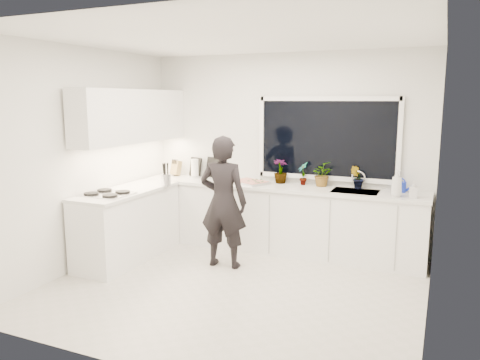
% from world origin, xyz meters
% --- Properties ---
extents(floor, '(4.00, 3.50, 0.02)m').
position_xyz_m(floor, '(0.00, 0.00, -0.01)').
color(floor, beige).
rests_on(floor, ground).
extents(wall_back, '(4.00, 0.02, 2.70)m').
position_xyz_m(wall_back, '(0.00, 1.76, 1.35)').
color(wall_back, white).
rests_on(wall_back, ground).
extents(wall_left, '(0.02, 3.50, 2.70)m').
position_xyz_m(wall_left, '(-2.01, 0.00, 1.35)').
color(wall_left, white).
rests_on(wall_left, ground).
extents(wall_right, '(0.02, 3.50, 2.70)m').
position_xyz_m(wall_right, '(2.01, 0.00, 1.35)').
color(wall_right, white).
rests_on(wall_right, ground).
extents(ceiling, '(4.00, 3.50, 0.02)m').
position_xyz_m(ceiling, '(0.00, 0.00, 2.71)').
color(ceiling, white).
rests_on(ceiling, wall_back).
extents(window, '(1.80, 0.02, 1.00)m').
position_xyz_m(window, '(0.60, 1.73, 1.55)').
color(window, black).
rests_on(window, wall_back).
extents(base_cabinets_back, '(3.92, 0.58, 0.88)m').
position_xyz_m(base_cabinets_back, '(0.00, 1.45, 0.44)').
color(base_cabinets_back, white).
rests_on(base_cabinets_back, floor).
extents(base_cabinets_left, '(0.58, 1.60, 0.88)m').
position_xyz_m(base_cabinets_left, '(-1.67, 0.35, 0.44)').
color(base_cabinets_left, white).
rests_on(base_cabinets_left, floor).
extents(countertop_back, '(3.94, 0.62, 0.04)m').
position_xyz_m(countertop_back, '(0.00, 1.44, 0.90)').
color(countertop_back, silver).
rests_on(countertop_back, base_cabinets_back).
extents(countertop_left, '(0.62, 1.60, 0.04)m').
position_xyz_m(countertop_left, '(-1.67, 0.35, 0.90)').
color(countertop_left, silver).
rests_on(countertop_left, base_cabinets_left).
extents(upper_cabinets, '(0.34, 2.10, 0.70)m').
position_xyz_m(upper_cabinets, '(-1.79, 0.70, 1.85)').
color(upper_cabinets, white).
rests_on(upper_cabinets, wall_left).
extents(sink, '(0.58, 0.42, 0.14)m').
position_xyz_m(sink, '(1.05, 1.45, 0.87)').
color(sink, silver).
rests_on(sink, countertop_back).
extents(faucet, '(0.03, 0.03, 0.22)m').
position_xyz_m(faucet, '(1.05, 1.65, 1.03)').
color(faucet, silver).
rests_on(faucet, countertop_back).
extents(stovetop, '(0.56, 0.48, 0.03)m').
position_xyz_m(stovetop, '(-1.69, -0.00, 0.94)').
color(stovetop, black).
rests_on(stovetop, countertop_left).
extents(person, '(0.63, 0.44, 1.64)m').
position_xyz_m(person, '(-0.40, 0.60, 0.82)').
color(person, black).
rests_on(person, floor).
extents(pizza_tray, '(0.60, 0.53, 0.03)m').
position_xyz_m(pizza_tray, '(-0.39, 1.42, 0.94)').
color(pizza_tray, '#B6B6BA').
rests_on(pizza_tray, countertop_back).
extents(pizza, '(0.54, 0.48, 0.01)m').
position_xyz_m(pizza, '(-0.39, 1.42, 0.95)').
color(pizza, '#B1171E').
rests_on(pizza, pizza_tray).
extents(watering_can, '(0.16, 0.16, 0.13)m').
position_xyz_m(watering_can, '(1.58, 1.61, 0.98)').
color(watering_can, '#142ABC').
rests_on(watering_can, countertop_back).
extents(paper_towel_roll, '(0.12, 0.12, 0.26)m').
position_xyz_m(paper_towel_roll, '(-1.33, 1.55, 1.05)').
color(paper_towel_roll, white).
rests_on(paper_towel_roll, countertop_back).
extents(knife_block, '(0.15, 0.12, 0.22)m').
position_xyz_m(knife_block, '(-1.68, 1.59, 1.03)').
color(knife_block, olive).
rests_on(knife_block, countertop_back).
extents(utensil_crock, '(0.14, 0.14, 0.16)m').
position_xyz_m(utensil_crock, '(-1.35, 0.80, 1.00)').
color(utensil_crock, '#B9B8BD').
rests_on(utensil_crock, countertop_left).
extents(picture_frame_large, '(0.22, 0.08, 0.28)m').
position_xyz_m(picture_frame_large, '(-1.39, 1.69, 1.06)').
color(picture_frame_large, black).
rests_on(picture_frame_large, countertop_back).
extents(picture_frame_small, '(0.25, 0.09, 0.30)m').
position_xyz_m(picture_frame_small, '(-1.10, 1.69, 1.07)').
color(picture_frame_small, black).
rests_on(picture_frame_small, countertop_back).
extents(herb_plants, '(1.25, 0.38, 0.34)m').
position_xyz_m(herb_plants, '(0.45, 1.61, 1.08)').
color(herb_plants, '#26662D').
rests_on(herb_plants, countertop_back).
extents(soap_bottles, '(0.33, 0.18, 0.33)m').
position_xyz_m(soap_bottles, '(1.61, 1.30, 1.07)').
color(soap_bottles, '#D8BF66').
rests_on(soap_bottles, countertop_back).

